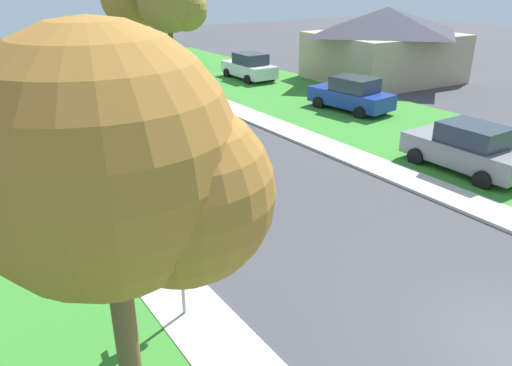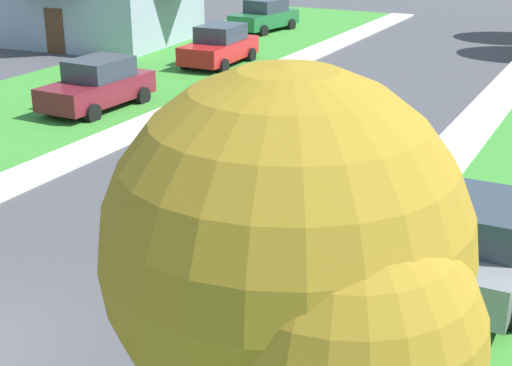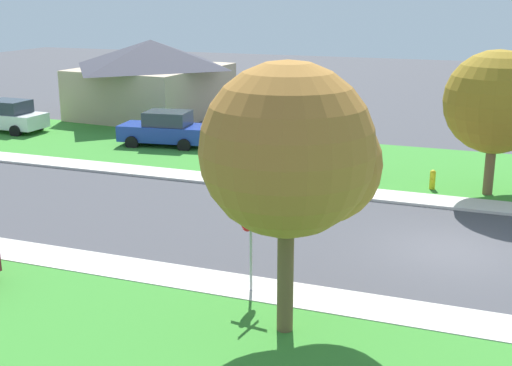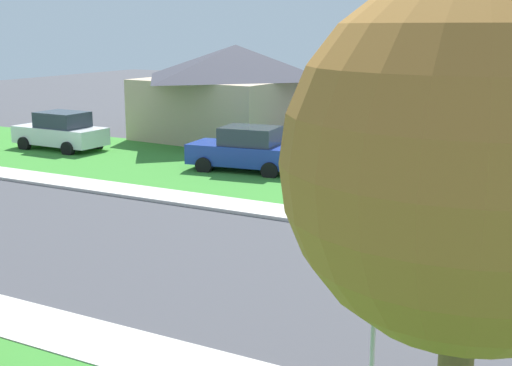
{
  "view_description": "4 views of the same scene",
  "coord_description": "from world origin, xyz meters",
  "px_view_note": "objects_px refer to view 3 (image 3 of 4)",
  "views": [
    {
      "loc": [
        -8.18,
        -3.1,
        6.44
      ],
      "look_at": [
        -1.58,
        6.69,
        1.4
      ],
      "focal_mm": 34.28,
      "sensor_mm": 36.0,
      "label": 1
    },
    {
      "loc": [
        9.04,
        -6.92,
        6.78
      ],
      "look_at": [
        2.5,
        5.79,
        1.4
      ],
      "focal_mm": 52.8,
      "sensor_mm": 36.0,
      "label": 2
    },
    {
      "loc": [
        -19.51,
        -1.2,
        7.3
      ],
      "look_at": [
        0.18,
        6.2,
        1.4
      ],
      "focal_mm": 47.7,
      "sensor_mm": 36.0,
      "label": 3
    },
    {
      "loc": [
        -13.2,
        1.7,
        5.45
      ],
      "look_at": [
        2.56,
        10.27,
        1.4
      ],
      "focal_mm": 48.58,
      "sensor_mm": 36.0,
      "label": 4
    }
  ],
  "objects_px": {
    "car_white_near_corner": "(7,116)",
    "tree_sidewalk_near": "(296,154)",
    "stop_sign_far_corner": "(250,223)",
    "tree_across_right": "(500,105)",
    "house_right_setback": "(152,77)",
    "car_grey_kerbside_mid": "(315,154)",
    "fire_hydrant": "(432,180)",
    "car_blue_across_road": "(165,129)"
  },
  "relations": [
    {
      "from": "car_white_near_corner",
      "to": "tree_sidewalk_near",
      "type": "height_order",
      "value": "tree_sidewalk_near"
    },
    {
      "from": "stop_sign_far_corner",
      "to": "tree_across_right",
      "type": "height_order",
      "value": "tree_across_right"
    },
    {
      "from": "house_right_setback",
      "to": "tree_across_right",
      "type": "bearing_deg",
      "value": -117.64
    },
    {
      "from": "house_right_setback",
      "to": "fire_hydrant",
      "type": "relative_size",
      "value": 11.56
    },
    {
      "from": "stop_sign_far_corner",
      "to": "house_right_setback",
      "type": "distance_m",
      "value": 26.34
    },
    {
      "from": "car_blue_across_road",
      "to": "car_white_near_corner",
      "type": "xyz_separation_m",
      "value": [
        0.14,
        9.65,
        0.0
      ]
    },
    {
      "from": "car_blue_across_road",
      "to": "car_grey_kerbside_mid",
      "type": "bearing_deg",
      "value": -107.09
    },
    {
      "from": "car_blue_across_road",
      "to": "tree_sidewalk_near",
      "type": "relative_size",
      "value": 0.75
    },
    {
      "from": "car_blue_across_road",
      "to": "fire_hydrant",
      "type": "distance_m",
      "value": 13.6
    },
    {
      "from": "car_white_near_corner",
      "to": "tree_across_right",
      "type": "bearing_deg",
      "value": -97.38
    },
    {
      "from": "stop_sign_far_corner",
      "to": "tree_sidewalk_near",
      "type": "distance_m",
      "value": 3.04
    },
    {
      "from": "car_blue_across_road",
      "to": "tree_across_right",
      "type": "xyz_separation_m",
      "value": [
        -3.09,
        -15.33,
        2.53
      ]
    },
    {
      "from": "car_white_near_corner",
      "to": "tree_across_right",
      "type": "xyz_separation_m",
      "value": [
        -3.24,
        -24.97,
        2.53
      ]
    },
    {
      "from": "car_white_near_corner",
      "to": "tree_sidewalk_near",
      "type": "relative_size",
      "value": 0.72
    },
    {
      "from": "car_blue_across_road",
      "to": "house_right_setback",
      "type": "distance_m",
      "value": 8.98
    },
    {
      "from": "tree_across_right",
      "to": "stop_sign_far_corner",
      "type": "bearing_deg",
      "value": 154.61
    },
    {
      "from": "car_white_near_corner",
      "to": "fire_hydrant",
      "type": "distance_m",
      "value": 23.09
    },
    {
      "from": "car_grey_kerbside_mid",
      "to": "car_white_near_corner",
      "type": "bearing_deg",
      "value": 81.45
    },
    {
      "from": "stop_sign_far_corner",
      "to": "tree_across_right",
      "type": "distance_m",
      "value": 12.55
    },
    {
      "from": "stop_sign_far_corner",
      "to": "car_white_near_corner",
      "type": "height_order",
      "value": "stop_sign_far_corner"
    },
    {
      "from": "car_white_near_corner",
      "to": "fire_hydrant",
      "type": "height_order",
      "value": "car_white_near_corner"
    },
    {
      "from": "stop_sign_far_corner",
      "to": "tree_across_right",
      "type": "xyz_separation_m",
      "value": [
        11.26,
        -5.34,
        1.51
      ]
    },
    {
      "from": "car_white_near_corner",
      "to": "stop_sign_far_corner",
      "type": "bearing_deg",
      "value": -126.43
    },
    {
      "from": "stop_sign_far_corner",
      "to": "car_blue_across_road",
      "type": "height_order",
      "value": "stop_sign_far_corner"
    },
    {
      "from": "car_white_near_corner",
      "to": "tree_across_right",
      "type": "relative_size",
      "value": 0.81
    },
    {
      "from": "car_grey_kerbside_mid",
      "to": "fire_hydrant",
      "type": "relative_size",
      "value": 5.19
    },
    {
      "from": "car_grey_kerbside_mid",
      "to": "tree_sidewalk_near",
      "type": "distance_m",
      "value": 13.97
    },
    {
      "from": "house_right_setback",
      "to": "tree_sidewalk_near",
      "type": "bearing_deg",
      "value": -144.8
    },
    {
      "from": "car_blue_across_road",
      "to": "tree_sidewalk_near",
      "type": "bearing_deg",
      "value": -143.71
    },
    {
      "from": "car_grey_kerbside_mid",
      "to": "car_blue_across_road",
      "type": "bearing_deg",
      "value": 72.91
    },
    {
      "from": "tree_sidewalk_near",
      "to": "house_right_setback",
      "type": "xyz_separation_m",
      "value": [
        23.22,
        16.38,
        -1.67
      ]
    },
    {
      "from": "stop_sign_far_corner",
      "to": "tree_sidewalk_near",
      "type": "xyz_separation_m",
      "value": [
        -1.42,
        -1.6,
        2.16
      ]
    },
    {
      "from": "tree_across_right",
      "to": "tree_sidewalk_near",
      "type": "xyz_separation_m",
      "value": [
        -12.68,
        3.75,
        0.65
      ]
    },
    {
      "from": "house_right_setback",
      "to": "car_white_near_corner",
      "type": "bearing_deg",
      "value": 146.4
    },
    {
      "from": "stop_sign_far_corner",
      "to": "fire_hydrant",
      "type": "xyz_separation_m",
      "value": [
        11.03,
        -3.19,
        -1.45
      ]
    },
    {
      "from": "tree_sidewalk_near",
      "to": "car_blue_across_road",
      "type": "bearing_deg",
      "value": 36.29
    },
    {
      "from": "car_blue_across_road",
      "to": "tree_across_right",
      "type": "distance_m",
      "value": 15.84
    },
    {
      "from": "tree_across_right",
      "to": "car_blue_across_road",
      "type": "bearing_deg",
      "value": 78.59
    },
    {
      "from": "car_blue_across_road",
      "to": "car_white_near_corner",
      "type": "relative_size",
      "value": 1.03
    },
    {
      "from": "car_blue_across_road",
      "to": "fire_hydrant",
      "type": "relative_size",
      "value": 5.41
    },
    {
      "from": "stop_sign_far_corner",
      "to": "tree_across_right",
      "type": "relative_size",
      "value": 0.51
    },
    {
      "from": "stop_sign_far_corner",
      "to": "car_blue_across_road",
      "type": "bearing_deg",
      "value": 34.83
    }
  ]
}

